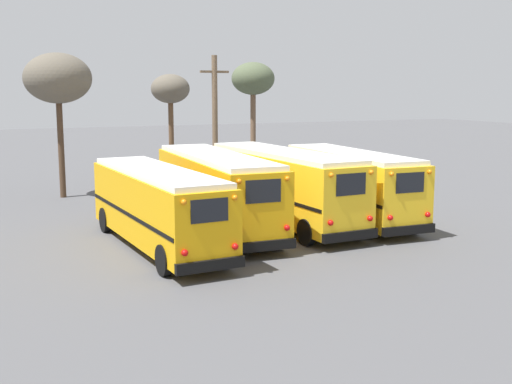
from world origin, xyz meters
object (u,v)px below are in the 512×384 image
at_px(school_bus_0, 157,205).
at_px(school_bus_2, 282,184).
at_px(school_bus_3, 350,184).
at_px(school_bus_1, 216,189).
at_px(bare_tree_2, 170,91).
at_px(utility_pole, 215,122).
at_px(bare_tree_0, 253,81).
at_px(bare_tree_1, 58,79).

bearing_deg(school_bus_0, school_bus_2, 16.76).
bearing_deg(school_bus_3, school_bus_2, 168.01).
height_order(school_bus_1, bare_tree_2, bare_tree_2).
height_order(school_bus_0, school_bus_3, school_bus_3).
relative_size(school_bus_1, bare_tree_2, 1.54).
relative_size(school_bus_0, bare_tree_2, 1.45).
bearing_deg(utility_pole, school_bus_1, -111.24).
distance_m(school_bus_0, utility_pole, 14.73).
height_order(school_bus_0, bare_tree_2, bare_tree_2).
height_order(school_bus_0, school_bus_1, school_bus_1).
height_order(school_bus_1, school_bus_2, school_bus_2).
distance_m(school_bus_2, bare_tree_2, 16.69).
bearing_deg(bare_tree_2, utility_pole, -79.83).
height_order(utility_pole, bare_tree_0, utility_pole).
bearing_deg(bare_tree_1, school_bus_3, -48.34).
xyz_separation_m(bare_tree_0, bare_tree_2, (-6.95, -1.88, -0.76)).
xyz_separation_m(school_bus_2, bare_tree_0, (6.88, 18.05, 4.88)).
distance_m(school_bus_0, school_bus_2, 6.67).
relative_size(school_bus_1, utility_pole, 1.35).
distance_m(utility_pole, bare_tree_1, 9.25).
bearing_deg(school_bus_2, bare_tree_0, 69.13).
relative_size(bare_tree_1, bare_tree_2, 1.14).
distance_m(school_bus_0, bare_tree_2, 19.63).
relative_size(utility_pole, bare_tree_2, 1.14).
height_order(school_bus_3, bare_tree_2, bare_tree_2).
relative_size(school_bus_0, utility_pole, 1.27).
xyz_separation_m(school_bus_3, utility_pole, (-2.26, 11.30, 2.39)).
bearing_deg(bare_tree_0, utility_pole, -128.69).
xyz_separation_m(bare_tree_0, bare_tree_1, (-14.79, -6.26, -0.09)).
bearing_deg(utility_pole, bare_tree_2, 100.17).
relative_size(bare_tree_0, bare_tree_1, 1.00).
xyz_separation_m(utility_pole, bare_tree_2, (-1.00, 5.55, 1.80)).
xyz_separation_m(school_bus_3, bare_tree_1, (-11.10, 12.47, 4.86)).
bearing_deg(bare_tree_1, bare_tree_2, 29.15).
bearing_deg(bare_tree_2, school_bus_3, -79.07).
height_order(school_bus_3, bare_tree_1, bare_tree_1).
bearing_deg(bare_tree_2, bare_tree_0, 15.15).
relative_size(school_bus_1, bare_tree_1, 1.35).
bearing_deg(school_bus_2, school_bus_1, 179.83).
xyz_separation_m(bare_tree_1, bare_tree_2, (7.84, 4.38, -0.67)).
relative_size(bare_tree_0, bare_tree_2, 1.14).
bearing_deg(school_bus_2, bare_tree_1, 123.84).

